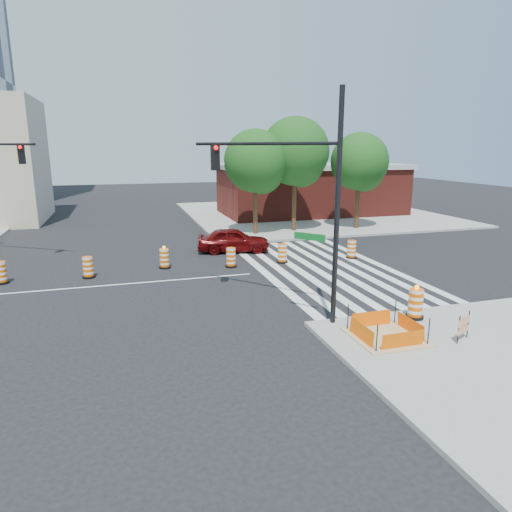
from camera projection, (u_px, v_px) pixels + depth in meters
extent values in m
plane|color=black|center=(101.00, 286.00, 20.57)|extent=(120.00, 120.00, 0.00)
cube|color=gray|center=(310.00, 214.00, 42.34)|extent=(22.00, 22.00, 0.15)
cube|color=silver|center=(265.00, 273.00, 22.75)|extent=(0.45, 13.50, 0.01)
cube|color=silver|center=(282.00, 271.00, 23.00)|extent=(0.45, 13.50, 0.01)
cube|color=silver|center=(299.00, 270.00, 23.25)|extent=(0.45, 13.50, 0.01)
cube|color=silver|center=(315.00, 269.00, 23.50)|extent=(0.45, 13.50, 0.01)
cube|color=silver|center=(331.00, 267.00, 23.75)|extent=(0.45, 13.50, 0.01)
cube|color=silver|center=(346.00, 266.00, 24.00)|extent=(0.45, 13.50, 0.01)
cube|color=silver|center=(362.00, 265.00, 24.25)|extent=(0.45, 13.50, 0.01)
cube|color=silver|center=(376.00, 264.00, 24.51)|extent=(0.45, 13.50, 0.01)
cube|color=silver|center=(101.00, 286.00, 20.57)|extent=(14.00, 0.12, 0.01)
cube|color=tan|center=(386.00, 337.00, 14.66)|extent=(2.20, 2.20, 0.05)
cube|color=#EB5B04|center=(403.00, 340.00, 13.76)|extent=(1.44, 0.02, 0.55)
cube|color=#EB5B04|center=(372.00, 319.00, 15.44)|extent=(1.44, 0.02, 0.55)
cube|color=#EB5B04|center=(361.00, 333.00, 14.35)|extent=(0.02, 1.44, 0.55)
cube|color=#EB5B04|center=(411.00, 326.00, 14.85)|extent=(0.02, 1.44, 0.55)
cylinder|color=black|center=(377.00, 339.00, 13.47)|extent=(0.04, 0.04, 0.90)
cylinder|color=black|center=(429.00, 332.00, 13.97)|extent=(0.04, 0.04, 0.90)
cylinder|color=black|center=(348.00, 317.00, 15.15)|extent=(0.04, 0.04, 0.90)
cylinder|color=black|center=(395.00, 312.00, 15.65)|extent=(0.04, 0.04, 0.90)
cube|color=maroon|center=(311.00, 192.00, 41.87)|extent=(16.00, 8.00, 4.20)
cube|color=gray|center=(312.00, 166.00, 41.34)|extent=(16.50, 8.50, 0.40)
imported|color=#4F0607|center=(233.00, 240.00, 27.11)|extent=(4.50, 2.48, 1.45)
cylinder|color=black|center=(337.00, 211.00, 15.03)|extent=(0.18, 0.18, 7.84)
cylinder|color=black|center=(262.00, 144.00, 16.05)|extent=(3.95, 4.51, 0.12)
cube|color=black|center=(215.00, 157.00, 17.24)|extent=(0.31, 0.27, 0.98)
sphere|color=#FF0C0C|center=(216.00, 148.00, 16.99)|extent=(0.18, 0.18, 0.18)
cube|color=#0C591E|center=(309.00, 237.00, 15.77)|extent=(0.80, 0.91, 0.25)
cube|color=black|center=(22.00, 154.00, 23.09)|extent=(0.31, 0.28, 0.98)
sphere|color=#FF0C0C|center=(20.00, 147.00, 22.84)|extent=(0.18, 0.18, 0.18)
cylinder|color=black|center=(414.00, 317.00, 16.29)|extent=(0.63, 0.63, 0.11)
cylinder|color=#E15B04|center=(416.00, 303.00, 16.17)|extent=(0.51, 0.51, 1.00)
sphere|color=#FF990C|center=(417.00, 287.00, 16.03)|extent=(0.17, 0.17, 0.17)
cube|color=#E15B04|center=(464.00, 321.00, 14.28)|extent=(0.71, 0.38, 0.26)
cube|color=#E15B04|center=(463.00, 330.00, 14.35)|extent=(0.71, 0.38, 0.20)
cylinder|color=black|center=(459.00, 330.00, 14.09)|extent=(0.04, 0.04, 0.92)
cylinder|color=black|center=(468.00, 324.00, 14.56)|extent=(0.04, 0.04, 0.92)
cylinder|color=#382314|center=(255.00, 203.00, 31.75)|extent=(0.32, 0.32, 4.60)
sphere|color=#154914|center=(255.00, 161.00, 31.08)|extent=(4.31, 4.31, 4.31)
sphere|color=#154914|center=(261.00, 171.00, 31.67)|extent=(3.16, 3.16, 3.16)
sphere|color=#154914|center=(251.00, 168.00, 30.88)|extent=(2.87, 2.87, 2.87)
cylinder|color=#382314|center=(294.00, 197.00, 32.99)|extent=(0.32, 0.32, 5.17)
sphere|color=#154914|center=(295.00, 151.00, 32.23)|extent=(4.84, 4.84, 4.84)
sphere|color=#154914|center=(300.00, 163.00, 32.84)|extent=(3.55, 3.55, 3.55)
sphere|color=#154914|center=(291.00, 158.00, 32.05)|extent=(3.23, 3.23, 3.23)
cylinder|color=#382314|center=(357.00, 200.00, 34.03)|extent=(0.36, 0.36, 4.50)
sphere|color=#154914|center=(359.00, 162.00, 33.37)|extent=(4.22, 4.22, 4.22)
sphere|color=#154914|center=(363.00, 171.00, 34.00)|extent=(3.10, 3.10, 3.10)
sphere|color=#154914|center=(355.00, 168.00, 33.14)|extent=(2.81, 2.81, 2.81)
cylinder|color=black|center=(2.00, 282.00, 20.95)|extent=(0.60, 0.60, 0.10)
cylinder|color=#E15B04|center=(1.00, 272.00, 20.83)|extent=(0.48, 0.48, 0.95)
cylinder|color=black|center=(89.00, 277.00, 21.87)|extent=(0.60, 0.60, 0.10)
cylinder|color=#E15B04|center=(88.00, 267.00, 21.75)|extent=(0.48, 0.48, 0.95)
cylinder|color=black|center=(165.00, 267.00, 23.60)|extent=(0.60, 0.60, 0.10)
cylinder|color=#E15B04|center=(164.00, 258.00, 23.49)|extent=(0.48, 0.48, 0.95)
sphere|color=#FF990C|center=(164.00, 247.00, 23.36)|extent=(0.16, 0.16, 0.16)
cylinder|color=black|center=(231.00, 266.00, 23.82)|extent=(0.60, 0.60, 0.10)
cylinder|color=#E15B04|center=(231.00, 257.00, 23.71)|extent=(0.48, 0.48, 0.95)
cylinder|color=black|center=(282.00, 262.00, 24.72)|extent=(0.60, 0.60, 0.10)
cylinder|color=#E15B04|center=(282.00, 253.00, 24.61)|extent=(0.48, 0.48, 0.95)
cylinder|color=black|center=(351.00, 257.00, 25.70)|extent=(0.60, 0.60, 0.10)
cylinder|color=#E15B04|center=(352.00, 249.00, 25.59)|extent=(0.48, 0.48, 0.95)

